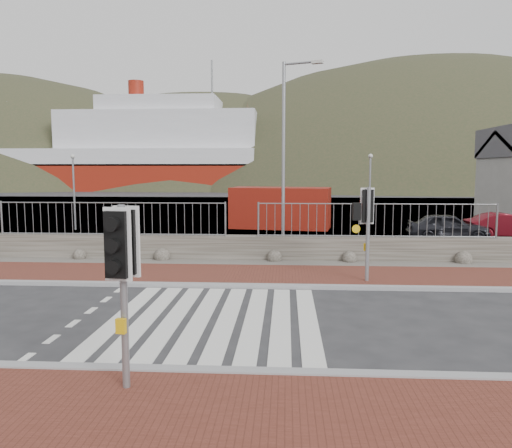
# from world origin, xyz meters

# --- Properties ---
(ground) EXTENTS (220.00, 220.00, 0.00)m
(ground) POSITION_xyz_m (0.00, 0.00, 0.00)
(ground) COLOR #28282B
(ground) RESTS_ON ground
(sidewalk_near) EXTENTS (40.00, 4.00, 0.08)m
(sidewalk_near) POSITION_xyz_m (0.00, -5.00, 0.04)
(sidewalk_near) COLOR brown
(sidewalk_near) RESTS_ON ground
(sidewalk_far) EXTENTS (40.00, 3.00, 0.08)m
(sidewalk_far) POSITION_xyz_m (0.00, 4.50, 0.04)
(sidewalk_far) COLOR brown
(sidewalk_far) RESTS_ON ground
(kerb_near) EXTENTS (40.00, 0.25, 0.12)m
(kerb_near) POSITION_xyz_m (0.00, -3.00, 0.05)
(kerb_near) COLOR gray
(kerb_near) RESTS_ON ground
(kerb_far) EXTENTS (40.00, 0.25, 0.12)m
(kerb_far) POSITION_xyz_m (0.00, 3.00, 0.05)
(kerb_far) COLOR gray
(kerb_far) RESTS_ON ground
(zebra_crossing) EXTENTS (4.62, 5.60, 0.01)m
(zebra_crossing) POSITION_xyz_m (-0.00, 0.00, 0.01)
(zebra_crossing) COLOR silver
(zebra_crossing) RESTS_ON ground
(gravel_strip) EXTENTS (40.00, 1.50, 0.06)m
(gravel_strip) POSITION_xyz_m (0.00, 6.50, 0.03)
(gravel_strip) COLOR #59544C
(gravel_strip) RESTS_ON ground
(stone_wall) EXTENTS (40.00, 0.60, 0.90)m
(stone_wall) POSITION_xyz_m (0.00, 7.30, 0.45)
(stone_wall) COLOR #464239
(stone_wall) RESTS_ON ground
(railing) EXTENTS (18.07, 0.07, 1.22)m
(railing) POSITION_xyz_m (0.00, 7.15, 1.82)
(railing) COLOR gray
(railing) RESTS_ON stone_wall
(quay) EXTENTS (120.00, 40.00, 0.50)m
(quay) POSITION_xyz_m (0.00, 27.90, 0.00)
(quay) COLOR #4C4C4F
(quay) RESTS_ON ground
(water) EXTENTS (220.00, 50.00, 0.05)m
(water) POSITION_xyz_m (0.00, 62.90, 0.00)
(water) COLOR #3F4C54
(water) RESTS_ON ground
(ferry) EXTENTS (50.00, 16.00, 20.00)m
(ferry) POSITION_xyz_m (-24.65, 67.90, 5.36)
(ferry) COLOR maroon
(ferry) RESTS_ON ground
(hills_backdrop) EXTENTS (254.00, 90.00, 100.00)m
(hills_backdrop) POSITION_xyz_m (6.74, 87.90, -23.05)
(hills_backdrop) COLOR #2D3520
(hills_backdrop) RESTS_ON ground
(traffic_signal_near) EXTENTS (0.43, 0.30, 2.83)m
(traffic_signal_near) POSITION_xyz_m (-0.78, -3.69, 2.04)
(traffic_signal_near) COLOR gray
(traffic_signal_near) RESTS_ON ground
(traffic_signal_far) EXTENTS (0.69, 0.30, 2.82)m
(traffic_signal_far) POSITION_xyz_m (3.94, 3.77, 2.04)
(traffic_signal_far) COLOR gray
(traffic_signal_far) RESTS_ON ground
(streetlight) EXTENTS (1.48, 0.64, 7.24)m
(streetlight) POSITION_xyz_m (1.60, 8.06, 4.08)
(streetlight) COLOR gray
(streetlight) RESTS_ON ground
(shipping_container) EXTENTS (5.80, 3.15, 2.29)m
(shipping_container) POSITION_xyz_m (1.28, 17.39, 1.15)
(shipping_container) COLOR maroon
(shipping_container) RESTS_ON ground
(car_a) EXTENTS (3.80, 1.75, 1.26)m
(car_a) POSITION_xyz_m (9.21, 13.07, 0.63)
(car_a) COLOR black
(car_a) RESTS_ON ground
(car_b) EXTENTS (3.71, 1.30, 1.22)m
(car_b) POSITION_xyz_m (12.20, 13.78, 0.61)
(car_b) COLOR #5B0D15
(car_b) RESTS_ON ground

